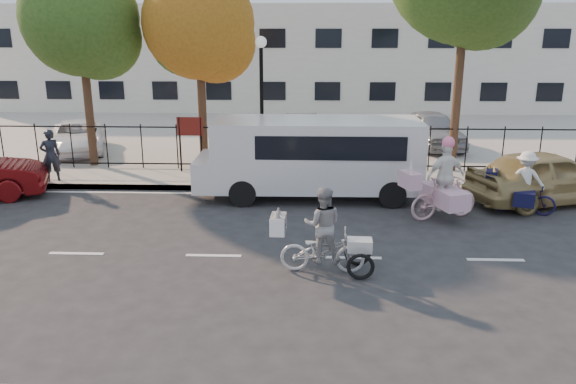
{
  "coord_description": "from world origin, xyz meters",
  "views": [
    {
      "loc": [
        2.03,
        -11.13,
        4.7
      ],
      "look_at": [
        1.56,
        1.2,
        1.1
      ],
      "focal_mm": 35.0,
      "sensor_mm": 36.0,
      "label": 1
    }
  ],
  "objects_px": {
    "unicorn_bike": "(443,189)",
    "white_van": "(313,155)",
    "lamppost": "(261,81)",
    "lot_car_b": "(77,137)",
    "gold_sedan": "(546,177)",
    "lot_car_c": "(301,130)",
    "pedestrian": "(51,155)",
    "zebra_trike": "(323,240)",
    "lot_car_d": "(432,129)",
    "bull_bike": "(523,189)"
  },
  "relations": [
    {
      "from": "unicorn_bike",
      "to": "white_van",
      "type": "height_order",
      "value": "white_van"
    },
    {
      "from": "lamppost",
      "to": "lot_car_b",
      "type": "height_order",
      "value": "lamppost"
    },
    {
      "from": "gold_sedan",
      "to": "lot_car_c",
      "type": "xyz_separation_m",
      "value": [
        -6.91,
        7.12,
        -0.0
      ]
    },
    {
      "from": "pedestrian",
      "to": "lamppost",
      "type": "bearing_deg",
      "value": 158.29
    },
    {
      "from": "gold_sedan",
      "to": "lot_car_b",
      "type": "xyz_separation_m",
      "value": [
        -15.42,
        5.47,
        -0.02
      ]
    },
    {
      "from": "lamppost",
      "to": "lot_car_c",
      "type": "xyz_separation_m",
      "value": [
        1.19,
        4.47,
        -2.36
      ]
    },
    {
      "from": "zebra_trike",
      "to": "pedestrian",
      "type": "height_order",
      "value": "pedestrian"
    },
    {
      "from": "lot_car_d",
      "to": "lot_car_b",
      "type": "bearing_deg",
      "value": 178.07
    },
    {
      "from": "zebra_trike",
      "to": "bull_bike",
      "type": "distance_m",
      "value": 6.61
    },
    {
      "from": "zebra_trike",
      "to": "lot_car_d",
      "type": "bearing_deg",
      "value": -18.6
    },
    {
      "from": "gold_sedan",
      "to": "lot_car_b",
      "type": "bearing_deg",
      "value": 51.41
    },
    {
      "from": "lamppost",
      "to": "lot_car_b",
      "type": "relative_size",
      "value": 1.03
    },
    {
      "from": "zebra_trike",
      "to": "lot_car_b",
      "type": "bearing_deg",
      "value": 44.09
    },
    {
      "from": "lamppost",
      "to": "gold_sedan",
      "type": "distance_m",
      "value": 8.84
    },
    {
      "from": "gold_sedan",
      "to": "lot_car_c",
      "type": "distance_m",
      "value": 9.93
    },
    {
      "from": "lamppost",
      "to": "zebra_trike",
      "type": "xyz_separation_m",
      "value": [
        1.82,
        -7.51,
        -2.43
      ]
    },
    {
      "from": "lot_car_d",
      "to": "gold_sedan",
      "type": "bearing_deg",
      "value": -84.63
    },
    {
      "from": "lot_car_b",
      "to": "lot_car_d",
      "type": "distance_m",
      "value": 13.81
    },
    {
      "from": "pedestrian",
      "to": "lot_car_c",
      "type": "bearing_deg",
      "value": -176.34
    },
    {
      "from": "bull_bike",
      "to": "lot_car_d",
      "type": "distance_m",
      "value": 7.97
    },
    {
      "from": "pedestrian",
      "to": "zebra_trike",
      "type": "bearing_deg",
      "value": 109.38
    },
    {
      "from": "lamppost",
      "to": "gold_sedan",
      "type": "relative_size",
      "value": 0.97
    },
    {
      "from": "lamppost",
      "to": "bull_bike",
      "type": "xyz_separation_m",
      "value": [
        7.15,
        -3.59,
        -2.44
      ]
    },
    {
      "from": "bull_bike",
      "to": "lot_car_d",
      "type": "bearing_deg",
      "value": 24.69
    },
    {
      "from": "lot_car_b",
      "to": "bull_bike",
      "type": "bearing_deg",
      "value": -42.6
    },
    {
      "from": "lamppost",
      "to": "white_van",
      "type": "relative_size",
      "value": 0.68
    },
    {
      "from": "lot_car_b",
      "to": "lot_car_c",
      "type": "bearing_deg",
      "value": -7.74
    },
    {
      "from": "zebra_trike",
      "to": "white_van",
      "type": "bearing_deg",
      "value": 4.66
    },
    {
      "from": "lamppost",
      "to": "gold_sedan",
      "type": "height_order",
      "value": "lamppost"
    },
    {
      "from": "white_van",
      "to": "lot_car_c",
      "type": "bearing_deg",
      "value": 93.05
    },
    {
      "from": "lot_car_b",
      "to": "lot_car_c",
      "type": "relative_size",
      "value": 1.15
    },
    {
      "from": "lot_car_b",
      "to": "lot_car_c",
      "type": "distance_m",
      "value": 8.67
    },
    {
      "from": "lot_car_b",
      "to": "lot_car_d",
      "type": "height_order",
      "value": "lot_car_d"
    },
    {
      "from": "zebra_trike",
      "to": "pedestrian",
      "type": "bearing_deg",
      "value": 55.97
    },
    {
      "from": "unicorn_bike",
      "to": "pedestrian",
      "type": "xyz_separation_m",
      "value": [
        -11.35,
        2.75,
        0.17
      ]
    },
    {
      "from": "unicorn_bike",
      "to": "gold_sedan",
      "type": "xyz_separation_m",
      "value": [
        3.16,
        1.49,
        -0.04
      ]
    },
    {
      "from": "lot_car_c",
      "to": "zebra_trike",
      "type": "bearing_deg",
      "value": -87.25
    },
    {
      "from": "pedestrian",
      "to": "bull_bike",
      "type": "bearing_deg",
      "value": 136.78
    },
    {
      "from": "white_van",
      "to": "gold_sedan",
      "type": "distance_m",
      "value": 6.5
    },
    {
      "from": "unicorn_bike",
      "to": "lot_car_b",
      "type": "relative_size",
      "value": 0.52
    },
    {
      "from": "zebra_trike",
      "to": "unicorn_bike",
      "type": "xyz_separation_m",
      "value": [
        3.12,
        3.36,
        0.12
      ]
    },
    {
      "from": "bull_bike",
      "to": "lot_car_c",
      "type": "distance_m",
      "value": 10.03
    },
    {
      "from": "zebra_trike",
      "to": "bull_bike",
      "type": "bearing_deg",
      "value": -51.15
    },
    {
      "from": "lamppost",
      "to": "lot_car_b",
      "type": "xyz_separation_m",
      "value": [
        -7.32,
        2.82,
        -2.38
      ]
    },
    {
      "from": "lamppost",
      "to": "white_van",
      "type": "xyz_separation_m",
      "value": [
        1.63,
        -2.3,
        -1.87
      ]
    },
    {
      "from": "white_van",
      "to": "lot_car_b",
      "type": "height_order",
      "value": "white_van"
    },
    {
      "from": "zebra_trike",
      "to": "lot_car_c",
      "type": "height_order",
      "value": "zebra_trike"
    },
    {
      "from": "bull_bike",
      "to": "lot_car_b",
      "type": "xyz_separation_m",
      "value": [
        -14.48,
        6.41,
        0.07
      ]
    },
    {
      "from": "zebra_trike",
      "to": "bull_bike",
      "type": "height_order",
      "value": "zebra_trike"
    },
    {
      "from": "zebra_trike",
      "to": "lot_car_d",
      "type": "xyz_separation_m",
      "value": [
        4.58,
        11.84,
        0.19
      ]
    }
  ]
}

